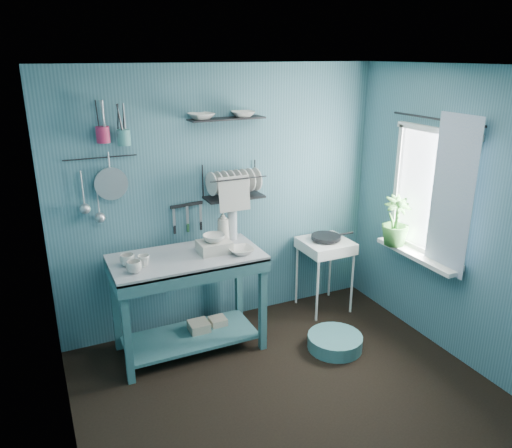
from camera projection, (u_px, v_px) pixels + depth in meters
name	position (u px, v px, depth m)	size (l,w,h in m)	color
floor	(296.00, 403.00, 3.88)	(3.20, 3.20, 0.00)	black
ceiling	(307.00, 66.00, 3.07)	(3.20, 3.20, 0.00)	silver
wall_back	(223.00, 200.00, 4.76)	(3.20, 3.20, 0.00)	#376371
wall_front	(471.00, 373.00, 2.19)	(3.20, 3.20, 0.00)	#376371
wall_left	(56.00, 299.00, 2.84)	(3.00, 3.00, 0.00)	#376371
wall_right	(470.00, 223.00, 4.11)	(3.00, 3.00, 0.00)	#376371
work_counter	(189.00, 303.00, 4.45)	(1.30, 0.65, 0.92)	#326369
mug_left	(134.00, 267.00, 3.95)	(0.12, 0.12, 0.10)	beige
mug_mid	(144.00, 261.00, 4.08)	(0.10, 0.10, 0.09)	beige
mug_right	(127.00, 260.00, 4.08)	(0.12, 0.12, 0.10)	beige
wash_tub	(214.00, 247.00, 4.36)	(0.28, 0.22, 0.10)	#B9B5A9
tub_bowl	(214.00, 238.00, 4.34)	(0.20, 0.20, 0.06)	beige
soap_bottle	(223.00, 226.00, 4.59)	(0.12, 0.12, 0.30)	#B9B5A9
water_bottle	(232.00, 225.00, 4.65)	(0.09, 0.09, 0.28)	#A2ACB5
counter_bowl	(241.00, 251.00, 4.34)	(0.22, 0.22, 0.05)	beige
hotplate_stand	(324.00, 275.00, 5.21)	(0.48, 0.48, 0.76)	white
frying_pan	(326.00, 237.00, 5.08)	(0.30, 0.30, 0.04)	black
knife_strip	(187.00, 205.00, 4.59)	(0.32, 0.02, 0.03)	black
dish_rack	(234.00, 181.00, 4.61)	(0.55, 0.24, 0.32)	black
upper_shelf	(227.00, 119.00, 4.43)	(0.70, 0.18, 0.01)	black
shelf_bowl_left	(201.00, 118.00, 4.33)	(0.22, 0.22, 0.05)	beige
shelf_bowl_right	(243.00, 118.00, 4.49)	(0.21, 0.21, 0.05)	beige
utensil_cup_magenta	(103.00, 135.00, 4.04)	(0.11, 0.11, 0.13)	#B02049
utensil_cup_teal	(124.00, 137.00, 4.12)	(0.11, 0.11, 0.13)	teal
colander	(111.00, 184.00, 4.22)	(0.28, 0.28, 0.03)	#ADAFB5
ladle_outer	(82.00, 189.00, 4.14)	(0.01, 0.01, 0.30)	#ADAFB5
ladle_inner	(98.00, 198.00, 4.22)	(0.01, 0.01, 0.30)	#ADAFB5
hook_rail	(100.00, 158.00, 4.14)	(0.01, 0.01, 0.60)	black
window_glass	(431.00, 192.00, 4.44)	(1.10, 1.10, 0.00)	white
windowsill	(417.00, 255.00, 4.60)	(0.16, 0.95, 0.04)	white
curtain	(452.00, 196.00, 4.14)	(1.35, 1.35, 0.00)	silver
curtain_rod	(436.00, 119.00, 4.21)	(0.02, 0.02, 1.05)	black
potted_plant	(396.00, 221.00, 4.72)	(0.27, 0.27, 0.48)	#34722D
storage_tin_large	(199.00, 333.00, 4.64)	(0.18, 0.18, 0.22)	gray
storage_tin_small	(218.00, 327.00, 4.75)	(0.15, 0.15, 0.20)	gray
floor_basin	(335.00, 342.00, 4.58)	(0.50, 0.50, 0.13)	teal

